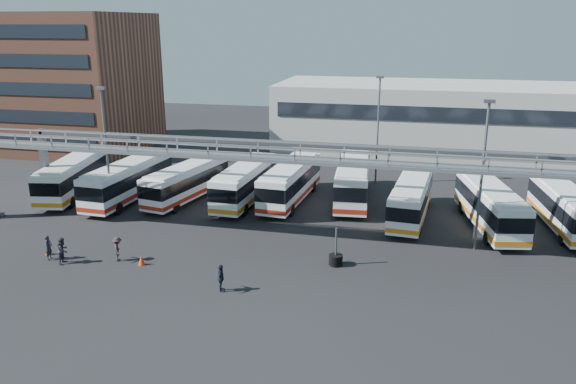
% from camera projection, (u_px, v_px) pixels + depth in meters
% --- Properties ---
extents(ground, '(140.00, 140.00, 0.00)m').
position_uv_depth(ground, '(280.00, 275.00, 34.53)').
color(ground, black).
rests_on(ground, ground).
extents(gantry, '(51.40, 5.15, 7.10)m').
position_uv_depth(gantry, '(300.00, 165.00, 38.41)').
color(gantry, gray).
rests_on(gantry, ground).
extents(apartment_building, '(18.00, 15.00, 16.00)m').
position_uv_depth(apartment_building, '(67.00, 82.00, 67.64)').
color(apartment_building, brown).
rests_on(apartment_building, ground).
extents(warehouse, '(42.00, 14.00, 8.00)m').
position_uv_depth(warehouse, '(456.00, 119.00, 66.14)').
color(warehouse, '#9E9E99').
rests_on(warehouse, ground).
extents(light_pole_left, '(0.70, 0.35, 10.21)m').
position_uv_depth(light_pole_left, '(106.00, 145.00, 43.85)').
color(light_pole_left, '#4C4F54').
rests_on(light_pole_left, ground).
extents(light_pole_mid, '(0.70, 0.35, 10.21)m').
position_uv_depth(light_pole_mid, '(483.00, 168.00, 36.76)').
color(light_pole_mid, '#4C4F54').
rests_on(light_pole_mid, ground).
extents(light_pole_back, '(0.70, 0.35, 10.21)m').
position_uv_depth(light_pole_back, '(378.00, 125.00, 52.49)').
color(light_pole_back, '#4C4F54').
rests_on(light_pole_back, ground).
extents(bus_0, '(4.55, 11.28, 3.34)m').
position_uv_depth(bus_0, '(74.00, 176.00, 49.82)').
color(bus_0, silver).
rests_on(bus_0, ground).
extents(bus_1, '(3.18, 11.26, 3.38)m').
position_uv_depth(bus_1, '(128.00, 180.00, 48.39)').
color(bus_1, silver).
rests_on(bus_1, ground).
extents(bus_2, '(4.27, 10.53, 3.12)m').
position_uv_depth(bus_2, '(187.00, 181.00, 48.53)').
color(bus_2, silver).
rests_on(bus_2, ground).
extents(bus_3, '(3.02, 10.93, 3.29)m').
position_uv_depth(bus_3, '(246.00, 182.00, 48.06)').
color(bus_3, silver).
rests_on(bus_3, ground).
extents(bus_4, '(3.25, 11.15, 3.35)m').
position_uv_depth(bus_4, '(290.00, 181.00, 48.03)').
color(bus_4, silver).
rests_on(bus_4, ground).
extents(bus_5, '(3.57, 11.67, 3.49)m').
position_uv_depth(bus_5, '(353.00, 179.00, 48.37)').
color(bus_5, silver).
rests_on(bus_5, ground).
extents(bus_6, '(3.33, 10.49, 3.13)m').
position_uv_depth(bus_6, '(411.00, 198.00, 43.74)').
color(bus_6, silver).
rests_on(bus_6, ground).
extents(bus_7, '(4.55, 11.08, 3.28)m').
position_uv_depth(bus_7, '(490.00, 205.00, 41.93)').
color(bus_7, silver).
rests_on(bus_7, ground).
extents(bus_8, '(3.51, 10.54, 3.14)m').
position_uv_depth(bus_8, '(565.00, 207.00, 41.66)').
color(bus_8, silver).
rests_on(bus_8, ground).
extents(pedestrian_a, '(0.48, 0.66, 1.68)m').
position_uv_depth(pedestrian_a, '(49.00, 247.00, 36.53)').
color(pedestrian_a, black).
rests_on(pedestrian_a, ground).
extents(pedestrian_b, '(0.73, 0.90, 1.75)m').
position_uv_depth(pedestrian_b, '(63.00, 250.00, 35.96)').
color(pedestrian_b, '#2B2432').
rests_on(pedestrian_b, ground).
extents(pedestrian_c, '(1.05, 1.21, 1.62)m').
position_uv_depth(pedestrian_c, '(118.00, 249.00, 36.33)').
color(pedestrian_c, '#312023').
rests_on(pedestrian_c, ground).
extents(pedestrian_d, '(0.60, 1.02, 1.64)m').
position_uv_depth(pedestrian_d, '(221.00, 278.00, 32.17)').
color(pedestrian_d, black).
rests_on(pedestrian_d, ground).
extents(cone_left, '(0.52, 0.52, 0.65)m').
position_uv_depth(cone_left, '(48.00, 250.00, 37.43)').
color(cone_left, red).
rests_on(cone_left, ground).
extents(cone_right, '(0.42, 0.42, 0.67)m').
position_uv_depth(cone_right, '(142.00, 260.00, 35.84)').
color(cone_right, red).
rests_on(cone_right, ground).
extents(tire_stack, '(0.89, 0.89, 2.53)m').
position_uv_depth(tire_stack, '(336.00, 259.00, 35.78)').
color(tire_stack, black).
rests_on(tire_stack, ground).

